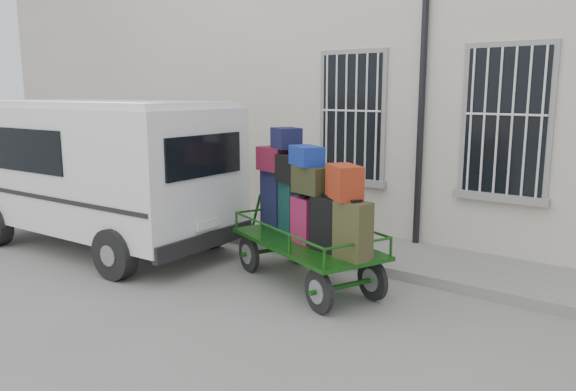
# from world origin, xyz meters

# --- Properties ---
(ground) EXTENTS (80.00, 80.00, 0.00)m
(ground) POSITION_xyz_m (0.00, 0.00, 0.00)
(ground) COLOR slate
(ground) RESTS_ON ground
(building) EXTENTS (24.00, 5.15, 6.00)m
(building) POSITION_xyz_m (0.00, 5.50, 3.00)
(building) COLOR beige
(building) RESTS_ON ground
(sidewalk) EXTENTS (24.00, 1.70, 0.15)m
(sidewalk) POSITION_xyz_m (0.00, 2.20, 0.07)
(sidewalk) COLOR slate
(sidewalk) RESTS_ON ground
(luggage_cart) EXTENTS (2.90, 1.93, 2.18)m
(luggage_cart) POSITION_xyz_m (0.41, 0.43, 1.10)
(luggage_cart) COLOR black
(luggage_cart) RESTS_ON ground
(van) EXTENTS (5.17, 2.52, 2.54)m
(van) POSITION_xyz_m (-3.56, -0.17, 1.46)
(van) COLOR silver
(van) RESTS_ON ground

